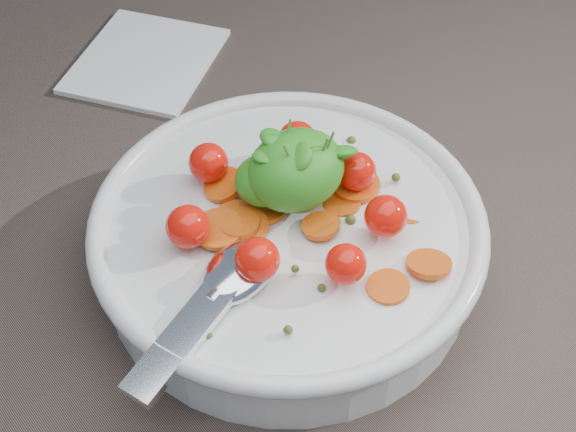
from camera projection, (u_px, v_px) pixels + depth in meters
ground at (278, 253)px, 0.59m from camera, size 6.00×6.00×0.00m
bowl at (288, 237)px, 0.56m from camera, size 0.30×0.27×0.12m
napkin at (146, 61)px, 0.75m from camera, size 0.18×0.17×0.01m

